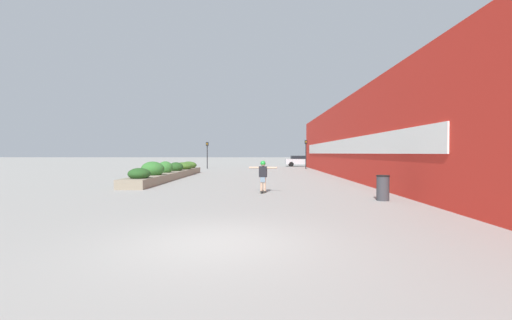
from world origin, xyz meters
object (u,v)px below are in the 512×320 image
(trash_bin, at_px, (383,188))
(car_leftmost, at_px, (365,161))
(traffic_light_right, at_px, (306,149))
(car_center_left, at_px, (299,161))
(skateboard, at_px, (263,191))
(skateboarder, at_px, (263,173))
(traffic_light_left, at_px, (207,150))

(trash_bin, bearing_deg, car_leftmost, 74.44)
(car_leftmost, distance_m, traffic_light_right, 11.81)
(car_leftmost, xyz_separation_m, traffic_light_right, (-9.08, -7.39, 1.51))
(car_center_left, height_order, traffic_light_right, traffic_light_right)
(skateboard, bearing_deg, trash_bin, -19.41)
(skateboarder, xyz_separation_m, traffic_light_left, (-6.58, 24.54, 1.24))
(trash_bin, relative_size, traffic_light_right, 0.29)
(skateboard, distance_m, car_center_left, 32.71)
(car_center_left, distance_m, traffic_light_left, 14.16)
(skateboarder, relative_size, traffic_light_right, 0.41)
(trash_bin, height_order, car_leftmost, car_leftmost)
(skateboard, bearing_deg, traffic_light_left, 113.89)
(skateboard, bearing_deg, car_leftmost, 74.72)
(car_leftmost, bearing_deg, skateboard, 155.84)
(skateboard, relative_size, trash_bin, 0.81)
(trash_bin, bearing_deg, car_center_left, 89.14)
(traffic_light_left, bearing_deg, car_center_left, 33.36)
(skateboard, height_order, traffic_light_left, traffic_light_left)
(car_leftmost, relative_size, traffic_light_left, 1.44)
(skateboarder, distance_m, car_leftmost, 34.54)
(skateboarder, bearing_deg, car_center_left, 89.76)
(trash_bin, distance_m, traffic_light_right, 26.69)
(skateboard, xyz_separation_m, traffic_light_left, (-6.58, 24.54, 2.11))
(trash_bin, distance_m, car_center_left, 34.81)
(skateboarder, bearing_deg, trash_bin, -19.41)
(skateboarder, relative_size, trash_bin, 1.42)
(skateboard, xyz_separation_m, car_center_left, (5.18, 32.29, 0.73))
(skateboarder, relative_size, car_center_left, 0.35)
(traffic_light_left, bearing_deg, skateboarder, -74.99)
(skateboard, distance_m, skateboarder, 0.87)
(car_leftmost, bearing_deg, traffic_light_left, 108.59)
(trash_bin, height_order, traffic_light_right, traffic_light_right)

